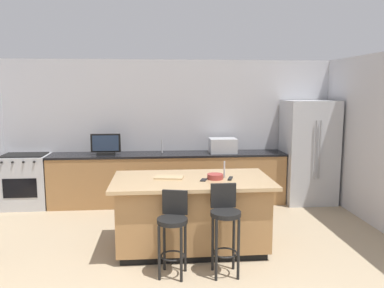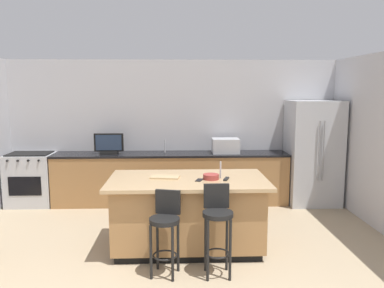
{
  "view_description": "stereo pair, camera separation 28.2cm",
  "coord_description": "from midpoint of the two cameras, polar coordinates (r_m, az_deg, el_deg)",
  "views": [
    {
      "loc": [
        -0.21,
        -2.4,
        2.08
      ],
      "look_at": [
        0.29,
        3.46,
        1.23
      ],
      "focal_mm": 35.91,
      "sensor_mm": 36.0,
      "label": 1
    },
    {
      "loc": [
        0.07,
        -2.42,
        2.08
      ],
      "look_at": [
        0.29,
        3.46,
        1.23
      ],
      "focal_mm": 35.91,
      "sensor_mm": 36.0,
      "label": 2
    }
  ],
  "objects": [
    {
      "name": "cell_phone",
      "position": [
        4.85,
        0.07,
        -5.37
      ],
      "size": [
        0.11,
        0.16,
        0.01
      ],
      "primitive_type": "cube",
      "rotation": [
        0.0,
        0.0,
        -0.32
      ],
      "color": "black",
      "rests_on": "kitchen_island"
    },
    {
      "name": "tv_monitor",
      "position": [
        6.94,
        -13.83,
        -0.18
      ],
      "size": [
        0.52,
        0.16,
        0.37
      ],
      "color": "black",
      "rests_on": "counter_back"
    },
    {
      "name": "range_oven",
      "position": [
        7.45,
        -24.47,
        -5.02
      ],
      "size": [
        0.8,
        0.63,
        0.95
      ],
      "color": "#B7BABF",
      "rests_on": "ground_plane"
    },
    {
      "name": "cutting_board",
      "position": [
        4.99,
        -5.1,
        -4.94
      ],
      "size": [
        0.4,
        0.26,
        0.02
      ],
      "primitive_type": "cube",
      "rotation": [
        0.0,
        0.0,
        -0.16
      ],
      "color": "tan",
      "rests_on": "kitchen_island"
    },
    {
      "name": "fruit_bowl",
      "position": [
        4.91,
        1.81,
        -4.86
      ],
      "size": [
        0.2,
        0.2,
        0.07
      ],
      "primitive_type": "cylinder",
      "color": "#993833",
      "rests_on": "kitchen_island"
    },
    {
      "name": "microwave",
      "position": [
        6.99,
        3.43,
        -0.23
      ],
      "size": [
        0.48,
        0.36,
        0.26
      ],
      "primitive_type": "cube",
      "color": "#B7BABF",
      "rests_on": "counter_back"
    },
    {
      "name": "tv_remote",
      "position": [
        4.91,
        4.07,
        -5.13
      ],
      "size": [
        0.1,
        0.18,
        0.02
      ],
      "primitive_type": "cube",
      "rotation": [
        0.0,
        0.0,
        -0.33
      ],
      "color": "black",
      "rests_on": "kitchen_island"
    },
    {
      "name": "sink_faucet_island",
      "position": [
        4.96,
        3.19,
        -3.82
      ],
      "size": [
        0.02,
        0.02,
        0.22
      ],
      "primitive_type": "cylinder",
      "color": "#B2B2B7",
      "rests_on": "kitchen_island"
    },
    {
      "name": "bar_stool_left",
      "position": [
        4.38,
        -4.73,
        -12.1
      ],
      "size": [
        0.35,
        0.37,
        0.95
      ],
      "rotation": [
        0.0,
        0.0,
        -0.25
      ],
      "color": "black",
      "rests_on": "ground_plane"
    },
    {
      "name": "bar_stool_right",
      "position": [
        4.37,
        3.04,
        -11.37
      ],
      "size": [
        0.34,
        0.34,
        1.02
      ],
      "rotation": [
        0.0,
        0.0,
        0.02
      ],
      "color": "black",
      "rests_on": "ground_plane"
    },
    {
      "name": "counter_back",
      "position": [
        7.03,
        -4.65,
        -5.13
      ],
      "size": [
        4.22,
        0.62,
        0.93
      ],
      "color": "#9E7042",
      "rests_on": "ground_plane"
    },
    {
      "name": "kitchen_island",
      "position": [
        5.07,
        -1.65,
        -10.21
      ],
      "size": [
        2.03,
        1.12,
        0.94
      ],
      "color": "black",
      "rests_on": "ground_plane"
    },
    {
      "name": "refrigerator",
      "position": [
        7.32,
        15.83,
        -1.1
      ],
      "size": [
        0.9,
        0.8,
        1.87
      ],
      "color": "#B7BABF",
      "rests_on": "ground_plane"
    },
    {
      "name": "wall_back",
      "position": [
        7.26,
        -4.35,
        2.05
      ],
      "size": [
        6.56,
        0.12,
        2.61
      ],
      "primitive_type": "cube",
      "color": "#BCBCC1",
      "rests_on": "ground_plane"
    },
    {
      "name": "sink_faucet_back",
      "position": [
        7.01,
        -5.62,
        -0.32
      ],
      "size": [
        0.02,
        0.02,
        0.24
      ],
      "primitive_type": "cylinder",
      "color": "#B2B2B7",
      "rests_on": "counter_back"
    }
  ]
}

